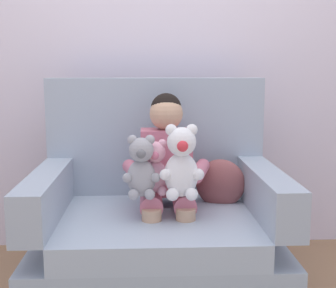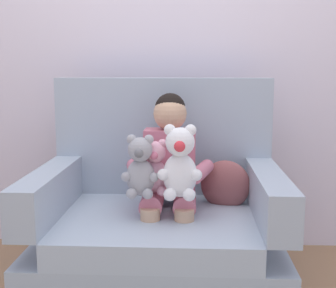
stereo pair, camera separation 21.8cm
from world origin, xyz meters
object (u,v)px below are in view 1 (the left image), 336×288
armchair (157,227)px  plush_pink (155,169)px  plush_grey (141,168)px  seated_child (167,167)px  throw_pillow (220,183)px  plush_white (181,164)px

armchair → plush_pink: (-0.01, -0.10, 0.33)m
armchair → plush_grey: bearing=-115.2°
armchair → plush_pink: 0.34m
seated_child → plush_pink: (-0.06, -0.12, 0.02)m
throw_pillow → plush_grey: bearing=-146.3°
plush_white → plush_grey: bearing=176.1°
seated_child → plush_grey: bearing=-124.8°
seated_child → plush_grey: (-0.13, -0.18, 0.03)m
throw_pillow → armchair: bearing=-161.3°
plush_pink → armchair: bearing=77.1°
seated_child → plush_pink: bearing=-117.0°
plush_white → throw_pillow: bearing=51.9°
plush_pink → seated_child: bearing=57.1°
seated_child → throw_pillow: seated_child is taller
plush_grey → throw_pillow: plush_grey is taller
seated_child → plush_grey: size_ratio=2.81×
seated_child → plush_white: bearing=-72.7°
armchair → seated_child: armchair is taller
plush_pink → throw_pillow: bearing=26.4°
plush_grey → throw_pillow: size_ratio=1.13×
armchair → throw_pillow: size_ratio=4.60×
plush_grey → throw_pillow: 0.52m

